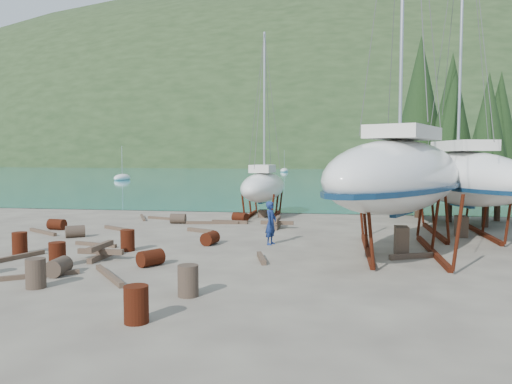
% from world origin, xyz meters
% --- Properties ---
extents(ground, '(600.00, 600.00, 0.00)m').
position_xyz_m(ground, '(0.00, 0.00, 0.00)').
color(ground, '#595046').
rests_on(ground, ground).
extents(bay_water, '(700.00, 700.00, 0.00)m').
position_xyz_m(bay_water, '(0.00, 315.00, 0.01)').
color(bay_water, teal).
rests_on(bay_water, ground).
extents(far_hill, '(800.00, 360.00, 110.00)m').
position_xyz_m(far_hill, '(0.00, 320.00, 0.00)').
color(far_hill, '#213319').
rests_on(far_hill, ground).
extents(far_house_left, '(6.60, 5.60, 5.60)m').
position_xyz_m(far_house_left, '(-60.00, 190.00, 2.92)').
color(far_house_left, beige).
rests_on(far_house_left, ground).
extents(far_house_center, '(6.60, 5.60, 5.60)m').
position_xyz_m(far_house_center, '(-20.00, 190.00, 2.92)').
color(far_house_center, beige).
rests_on(far_house_center, ground).
extents(far_house_right, '(6.60, 5.60, 5.60)m').
position_xyz_m(far_house_right, '(30.00, 190.00, 2.92)').
color(far_house_right, beige).
rests_on(far_house_right, ground).
extents(cypress_near_right, '(3.60, 3.60, 10.00)m').
position_xyz_m(cypress_near_right, '(12.50, 12.00, 5.79)').
color(cypress_near_right, black).
rests_on(cypress_near_right, ground).
extents(cypress_mid_right, '(3.06, 3.06, 8.50)m').
position_xyz_m(cypress_mid_right, '(14.00, 10.00, 4.92)').
color(cypress_mid_right, black).
rests_on(cypress_mid_right, ground).
extents(cypress_back_left, '(4.14, 4.14, 11.50)m').
position_xyz_m(cypress_back_left, '(11.00, 14.00, 6.66)').
color(cypress_back_left, black).
rests_on(cypress_back_left, ground).
extents(cypress_far_right, '(3.24, 3.24, 9.00)m').
position_xyz_m(cypress_far_right, '(15.50, 13.00, 5.21)').
color(cypress_far_right, black).
rests_on(cypress_far_right, ground).
extents(moored_boat_left, '(2.00, 5.00, 6.05)m').
position_xyz_m(moored_boat_left, '(-30.00, 60.00, 0.39)').
color(moored_boat_left, white).
rests_on(moored_boat_left, ground).
extents(moored_boat_mid, '(2.00, 5.00, 6.05)m').
position_xyz_m(moored_boat_mid, '(10.00, 80.00, 0.39)').
color(moored_boat_mid, white).
rests_on(moored_boat_mid, ground).
extents(moored_boat_far, '(2.00, 5.00, 6.05)m').
position_xyz_m(moored_boat_far, '(-8.00, 110.00, 0.39)').
color(moored_boat_far, white).
rests_on(moored_boat_far, ground).
extents(large_sailboat_near, '(8.39, 12.83, 19.58)m').
position_xyz_m(large_sailboat_near, '(8.44, 1.59, 3.15)').
color(large_sailboat_near, white).
rests_on(large_sailboat_near, ground).
extents(large_sailboat_far, '(5.89, 11.61, 17.65)m').
position_xyz_m(large_sailboat_far, '(11.89, 6.82, 2.88)').
color(large_sailboat_far, white).
rests_on(large_sailboat_far, ground).
extents(small_sailboat_shore, '(2.94, 7.63, 11.95)m').
position_xyz_m(small_sailboat_shore, '(1.14, 13.02, 1.97)').
color(small_sailboat_shore, white).
rests_on(small_sailboat_shore, ground).
extents(worker, '(0.63, 0.80, 1.92)m').
position_xyz_m(worker, '(3.05, 2.65, 0.96)').
color(worker, navy).
rests_on(worker, ground).
extents(drum_1, '(0.65, 0.92, 0.58)m').
position_xyz_m(drum_1, '(-3.03, -4.25, 0.29)').
color(drum_1, '#2D2823').
rests_on(drum_1, ground).
extents(drum_2, '(0.94, 0.68, 0.58)m').
position_xyz_m(drum_2, '(-8.84, 5.24, 0.29)').
color(drum_2, '#52180E').
rests_on(drum_2, ground).
extents(drum_4, '(1.04, 0.89, 0.58)m').
position_xyz_m(drum_4, '(0.21, 9.90, 0.29)').
color(drum_4, '#52180E').
rests_on(drum_4, ground).
extents(drum_6, '(0.74, 0.97, 0.58)m').
position_xyz_m(drum_6, '(0.40, 2.14, 0.29)').
color(drum_6, '#52180E').
rests_on(drum_6, ground).
extents(drum_7, '(0.58, 0.58, 0.88)m').
position_xyz_m(drum_7, '(1.35, -8.26, 0.44)').
color(drum_7, '#52180E').
rests_on(drum_7, ground).
extents(drum_8, '(0.58, 0.58, 0.88)m').
position_xyz_m(drum_8, '(-6.57, -1.17, 0.44)').
color(drum_8, '#52180E').
rests_on(drum_8, ground).
extents(drum_9, '(0.93, 0.65, 0.58)m').
position_xyz_m(drum_9, '(-3.25, 8.72, 0.29)').
color(drum_9, '#2D2823').
rests_on(drum_9, ground).
extents(drum_12, '(0.96, 1.05, 0.58)m').
position_xyz_m(drum_12, '(-0.59, -2.39, 0.29)').
color(drum_12, '#52180E').
rests_on(drum_12, ground).
extents(drum_13, '(0.58, 0.58, 0.88)m').
position_xyz_m(drum_13, '(-3.78, -3.08, 0.44)').
color(drum_13, '#52180E').
rests_on(drum_13, ground).
extents(drum_14, '(0.58, 0.58, 0.88)m').
position_xyz_m(drum_14, '(-2.60, 0.19, 0.44)').
color(drum_14, '#52180E').
rests_on(drum_14, ground).
extents(drum_15, '(1.05, 0.98, 0.58)m').
position_xyz_m(drum_15, '(-6.56, 3.05, 0.29)').
color(drum_15, '#2D2823').
rests_on(drum_15, ground).
extents(drum_16, '(0.58, 0.58, 0.88)m').
position_xyz_m(drum_16, '(-2.84, -5.79, 0.44)').
color(drum_16, '#2D2823').
rests_on(drum_16, ground).
extents(drum_17, '(0.58, 0.58, 0.88)m').
position_xyz_m(drum_17, '(1.88, -5.91, 0.44)').
color(drum_17, '#2D2823').
rests_on(drum_17, ground).
extents(timber_0, '(1.38, 2.65, 0.14)m').
position_xyz_m(timber_0, '(-6.21, 10.63, 0.07)').
color(timber_0, brown).
rests_on(timber_0, ground).
extents(timber_1, '(1.91, 1.06, 0.19)m').
position_xyz_m(timber_1, '(8.84, 0.49, 0.10)').
color(timber_1, brown).
rests_on(timber_1, ground).
extents(timber_3, '(2.49, 1.80, 0.15)m').
position_xyz_m(timber_3, '(-3.70, -4.75, 0.07)').
color(timber_3, brown).
rests_on(timber_3, ground).
extents(timber_4, '(1.84, 1.25, 0.17)m').
position_xyz_m(timber_4, '(-5.66, 5.65, 0.09)').
color(timber_4, brown).
rests_on(timber_4, ground).
extents(timber_5, '(2.04, 2.39, 0.16)m').
position_xyz_m(timber_5, '(-1.26, -4.29, 0.08)').
color(timber_5, brown).
rests_on(timber_5, ground).
extents(timber_6, '(2.16, 0.39, 0.19)m').
position_xyz_m(timber_6, '(-0.27, 9.21, 0.10)').
color(timber_6, brown).
rests_on(timber_6, ground).
extents(timber_7, '(0.63, 1.77, 0.17)m').
position_xyz_m(timber_7, '(3.15, -0.80, 0.09)').
color(timber_7, brown).
rests_on(timber_7, ground).
extents(timber_8, '(1.61, 0.94, 0.19)m').
position_xyz_m(timber_8, '(-1.03, 5.61, 0.09)').
color(timber_8, brown).
rests_on(timber_8, ground).
extents(timber_9, '(2.16, 0.87, 0.15)m').
position_xyz_m(timber_9, '(-4.81, 10.39, 0.08)').
color(timber_9, brown).
rests_on(timber_9, ground).
extents(timber_10, '(3.03, 0.62, 0.16)m').
position_xyz_m(timber_10, '(-1.22, 8.82, 0.08)').
color(timber_10, brown).
rests_on(timber_10, ground).
extents(timber_11, '(2.15, 0.67, 0.15)m').
position_xyz_m(timber_11, '(-4.43, 0.98, 0.08)').
color(timber_11, brown).
rests_on(timber_11, ground).
extents(timber_12, '(0.87, 2.23, 0.17)m').
position_xyz_m(timber_12, '(-6.03, -2.05, 0.08)').
color(timber_12, brown).
rests_on(timber_12, ground).
extents(timber_17, '(2.36, 1.61, 0.16)m').
position_xyz_m(timber_17, '(-8.82, 3.91, 0.08)').
color(timber_17, brown).
rests_on(timber_17, ground).
extents(timber_pile_fore, '(1.80, 1.80, 0.60)m').
position_xyz_m(timber_pile_fore, '(-2.90, -1.60, 0.30)').
color(timber_pile_fore, brown).
rests_on(timber_pile_fore, ground).
extents(timber_pile_aft, '(1.80, 1.80, 0.60)m').
position_xyz_m(timber_pile_aft, '(2.69, 7.76, 0.30)').
color(timber_pile_aft, brown).
rests_on(timber_pile_aft, ground).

